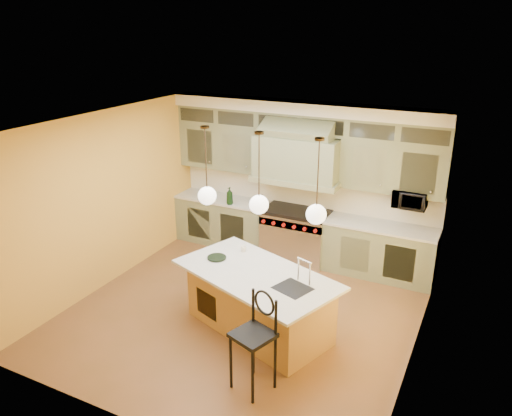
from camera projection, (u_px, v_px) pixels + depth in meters
The scene contains 18 objects.
floor at pixel (242, 313), 7.63m from camera, with size 5.00×5.00×0.00m, color brown.
ceiling at pixel (240, 125), 6.62m from camera, with size 5.00×5.00×0.00m, color white.
wall_back at pixel (305, 179), 9.22m from camera, with size 5.00×5.00×0.00m, color gold.
wall_front at pixel (125, 311), 5.03m from camera, with size 5.00×5.00×0.00m, color gold.
wall_left at pixel (107, 200), 8.16m from camera, with size 5.00×5.00×0.00m, color gold.
wall_right at pixel (422, 261), 6.08m from camera, with size 5.00×5.00×0.00m, color gold.
back_cabinetry at pixel (299, 184), 9.01m from camera, with size 5.00×0.77×2.90m.
range at pixel (296, 234), 9.26m from camera, with size 1.20×0.74×0.96m.
kitchen_island at pixel (259, 300), 7.09m from camera, with size 2.58×1.93×1.35m.
counter_stool at pixel (255, 336), 5.86m from camera, with size 0.56×0.56×1.26m.
microwave at pixel (410, 199), 8.20m from camera, with size 0.54×0.37×0.30m, color black.
oil_bottle_a at pixel (230, 196), 9.39m from camera, with size 0.13×0.13×0.33m, color black.
oil_bottle_b at pixel (262, 200), 9.37m from camera, with size 0.09×0.09×0.20m, color black.
fruit_bowl at pixel (209, 194), 9.88m from camera, with size 0.29×0.29×0.07m, color white.
cup at pixel (243, 249), 7.54m from camera, with size 0.09×0.09×0.08m, color white.
pendant_left at pixel (207, 194), 6.91m from camera, with size 0.26×0.26×1.11m.
pendant_center at pixel (259, 202), 6.57m from camera, with size 0.26×0.26×1.11m.
pendant_right at pixel (316, 212), 6.24m from camera, with size 0.26×0.26×1.11m.
Camera 1 is at (3.11, -5.80, 4.19)m, focal length 35.00 mm.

